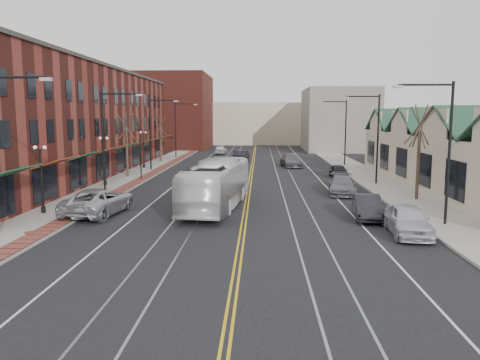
# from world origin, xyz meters

# --- Properties ---
(ground) EXTENTS (160.00, 160.00, 0.00)m
(ground) POSITION_xyz_m (0.00, 0.00, 0.00)
(ground) COLOR black
(ground) RESTS_ON ground
(sidewalk_left) EXTENTS (4.00, 120.00, 0.15)m
(sidewalk_left) POSITION_xyz_m (-12.00, 20.00, 0.07)
(sidewalk_left) COLOR gray
(sidewalk_left) RESTS_ON ground
(sidewalk_right) EXTENTS (4.00, 120.00, 0.15)m
(sidewalk_right) POSITION_xyz_m (12.00, 20.00, 0.07)
(sidewalk_right) COLOR gray
(sidewalk_right) RESTS_ON ground
(building_left) EXTENTS (10.00, 50.00, 11.00)m
(building_left) POSITION_xyz_m (-19.00, 27.00, 5.50)
(building_left) COLOR maroon
(building_left) RESTS_ON ground
(building_right) EXTENTS (8.00, 36.00, 4.60)m
(building_right) POSITION_xyz_m (18.00, 20.00, 2.30)
(building_right) COLOR #BCB090
(building_right) RESTS_ON ground
(backdrop_left) EXTENTS (14.00, 18.00, 14.00)m
(backdrop_left) POSITION_xyz_m (-16.00, 70.00, 7.00)
(backdrop_left) COLOR maroon
(backdrop_left) RESTS_ON ground
(backdrop_mid) EXTENTS (22.00, 14.00, 9.00)m
(backdrop_mid) POSITION_xyz_m (0.00, 85.00, 4.50)
(backdrop_mid) COLOR #BCB090
(backdrop_mid) RESTS_ON ground
(backdrop_right) EXTENTS (12.00, 16.00, 11.00)m
(backdrop_right) POSITION_xyz_m (15.00, 65.00, 5.50)
(backdrop_right) COLOR slate
(backdrop_right) RESTS_ON ground
(streetlight_l_1) EXTENTS (3.33, 0.25, 8.00)m
(streetlight_l_1) POSITION_xyz_m (-11.05, 16.00, 5.03)
(streetlight_l_1) COLOR black
(streetlight_l_1) RESTS_ON sidewalk_left
(streetlight_l_2) EXTENTS (3.33, 0.25, 8.00)m
(streetlight_l_2) POSITION_xyz_m (-11.05, 32.00, 5.03)
(streetlight_l_2) COLOR black
(streetlight_l_2) RESTS_ON sidewalk_left
(streetlight_l_3) EXTENTS (3.33, 0.25, 8.00)m
(streetlight_l_3) POSITION_xyz_m (-11.05, 48.00, 5.03)
(streetlight_l_3) COLOR black
(streetlight_l_3) RESTS_ON sidewalk_left
(streetlight_r_0) EXTENTS (3.33, 0.25, 8.00)m
(streetlight_r_0) POSITION_xyz_m (11.05, 6.00, 5.03)
(streetlight_r_0) COLOR black
(streetlight_r_0) RESTS_ON sidewalk_right
(streetlight_r_1) EXTENTS (3.33, 0.25, 8.00)m
(streetlight_r_1) POSITION_xyz_m (11.05, 22.00, 5.03)
(streetlight_r_1) COLOR black
(streetlight_r_1) RESTS_ON sidewalk_right
(streetlight_r_2) EXTENTS (3.33, 0.25, 8.00)m
(streetlight_r_2) POSITION_xyz_m (11.05, 38.00, 5.03)
(streetlight_r_2) COLOR black
(streetlight_r_2) RESTS_ON sidewalk_right
(lamppost_l_1) EXTENTS (0.84, 0.28, 4.27)m
(lamppost_l_1) POSITION_xyz_m (-12.80, 8.00, 2.20)
(lamppost_l_1) COLOR black
(lamppost_l_1) RESTS_ON sidewalk_left
(lamppost_l_2) EXTENTS (0.84, 0.28, 4.27)m
(lamppost_l_2) POSITION_xyz_m (-12.80, 20.00, 2.20)
(lamppost_l_2) COLOR black
(lamppost_l_2) RESTS_ON sidewalk_left
(lamppost_l_3) EXTENTS (0.84, 0.28, 4.27)m
(lamppost_l_3) POSITION_xyz_m (-12.80, 34.00, 2.20)
(lamppost_l_3) COLOR black
(lamppost_l_3) RESTS_ON sidewalk_left
(tree_left_near) EXTENTS (1.78, 1.37, 6.48)m
(tree_left_near) POSITION_xyz_m (-12.50, 26.00, 3.51)
(tree_left_near) COLOR #382B21
(tree_left_near) RESTS_ON sidewalk_left
(tree_left_far) EXTENTS (1.66, 1.28, 6.02)m
(tree_left_far) POSITION_xyz_m (-12.50, 42.00, 3.28)
(tree_left_far) COLOR #382B21
(tree_left_far) RESTS_ON sidewalk_left
(tree_right_mid) EXTENTS (1.90, 1.46, 6.93)m
(tree_right_mid) POSITION_xyz_m (12.50, 14.00, 3.75)
(tree_right_mid) COLOR #382B21
(tree_right_mid) RESTS_ON sidewalk_right
(manhole_mid) EXTENTS (0.60, 0.60, 0.02)m
(manhole_mid) POSITION_xyz_m (-11.20, 3.00, 0.16)
(manhole_mid) COLOR #592D19
(manhole_mid) RESTS_ON sidewalk_left
(manhole_far) EXTENTS (0.60, 0.60, 0.02)m
(manhole_far) POSITION_xyz_m (-11.20, 8.00, 0.16)
(manhole_far) COLOR #592D19
(manhole_far) RESTS_ON sidewalk_left
(traffic_signal) EXTENTS (0.18, 0.15, 3.80)m
(traffic_signal) POSITION_xyz_m (-10.60, 24.00, 2.35)
(traffic_signal) COLOR black
(traffic_signal) RESTS_ON sidewalk_left
(transit_bus) EXTENTS (4.06, 11.86, 3.24)m
(transit_bus) POSITION_xyz_m (-2.00, 10.72, 1.62)
(transit_bus) COLOR silver
(transit_bus) RESTS_ON ground
(parked_suv) EXTENTS (3.60, 6.45, 1.71)m
(parked_suv) POSITION_xyz_m (-9.30, 8.32, 0.85)
(parked_suv) COLOR #B2B3B9
(parked_suv) RESTS_ON ground
(parked_car_a) EXTENTS (2.27, 4.89, 1.62)m
(parked_car_a) POSITION_xyz_m (8.72, 3.86, 0.81)
(parked_car_a) COLOR silver
(parked_car_a) RESTS_ON ground
(parked_car_b) EXTENTS (1.99, 4.52, 1.44)m
(parked_car_b) POSITION_xyz_m (7.50, 7.82, 0.72)
(parked_car_b) COLOR black
(parked_car_b) RESTS_ON ground
(parked_car_c) EXTENTS (2.68, 5.27, 1.47)m
(parked_car_c) POSITION_xyz_m (7.50, 16.75, 0.73)
(parked_car_c) COLOR slate
(parked_car_c) RESTS_ON ground
(parked_car_d) EXTENTS (1.59, 3.94, 1.34)m
(parked_car_d) POSITION_xyz_m (8.93, 26.91, 0.67)
(parked_car_d) COLOR black
(parked_car_d) RESTS_ON ground
(distant_car_left) EXTENTS (2.23, 4.94, 1.57)m
(distant_car_left) POSITION_xyz_m (-1.58, 43.11, 0.79)
(distant_car_left) COLOR black
(distant_car_left) RESTS_ON ground
(distant_car_right) EXTENTS (2.86, 5.64, 1.57)m
(distant_car_right) POSITION_xyz_m (4.77, 36.82, 0.78)
(distant_car_right) COLOR #5A5960
(distant_car_right) RESTS_ON ground
(distant_car_far) EXTENTS (1.99, 4.37, 1.45)m
(distant_car_far) POSITION_xyz_m (-5.42, 55.06, 0.73)
(distant_car_far) COLOR silver
(distant_car_far) RESTS_ON ground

